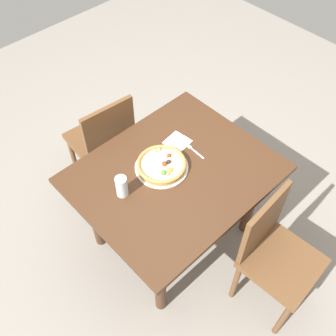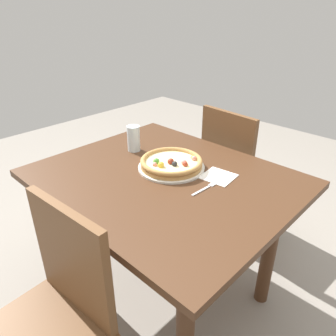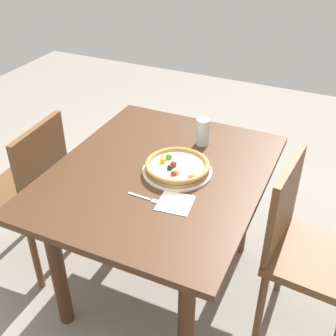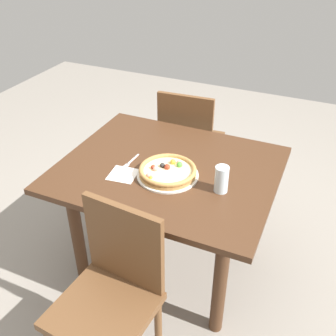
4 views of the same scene
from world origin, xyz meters
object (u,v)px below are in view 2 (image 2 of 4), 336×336
Objects in this scene: chair_near at (49,323)px; drinking_glass at (134,138)px; chair_far at (236,169)px; pizza at (171,162)px; fork at (207,187)px; napkin at (218,176)px; plate at (171,167)px; dining_table at (165,197)px.

chair_near is 0.96m from drinking_glass.
chair_near and chair_far have the same top height.
pizza is 0.24m from fork.
chair_far is 5.42× the size of fork.
napkin is (0.51, 0.07, -0.07)m from drinking_glass.
plate reaches higher than napkin.
dining_table is 6.92× the size of fork.
plate is (-0.17, 0.77, 0.24)m from chair_near.
drinking_glass is at bearing -110.57° from chair_far.
dining_table is 0.27m from napkin.
dining_table is at bearing -16.03° from drinking_glass.
dining_table is 0.71m from chair_near.
drinking_glass is (-0.53, 0.04, 0.07)m from fork.
dining_table is 3.57× the size of plate.
chair_near is at bearing -78.58° from dining_table.
drinking_glass is (-0.32, 0.09, 0.19)m from dining_table.
plate is at bearing 111.54° from dining_table.
dining_table is 1.28× the size of chair_far.
fork is (0.24, -0.03, -0.00)m from plate.
plate is 0.23m from napkin.
napkin is (0.05, 0.85, 0.23)m from chair_near.
chair_far is at bearing 92.89° from dining_table.
pizza is 1.80× the size of fork.
plate is 0.30m from drinking_glass.
drinking_glass is at bearing 163.97° from dining_table.
pizza is 0.29m from drinking_glass.
fork is (0.07, 0.74, 0.23)m from chair_near.
pizza is (-0.17, 0.77, 0.26)m from chair_near.
chair_near is 6.52× the size of drinking_glass.
drinking_glass reaches higher than pizza.
chair_far is 0.73m from drinking_glass.
plate is (0.00, -0.61, 0.24)m from chair_far.
pizza is at bearing 86.14° from fork.
fork is (0.24, -0.64, 0.23)m from chair_far.
chair_far is 0.61m from napkin.
chair_far is 2.79× the size of plate.
fork reaches higher than dining_table.
chair_far reaches higher than napkin.
chair_far is at bearing 112.75° from napkin.
pizza is 2.17× the size of drinking_glass.
plate is 0.03m from pizza.
dining_table is 0.38m from drinking_glass.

